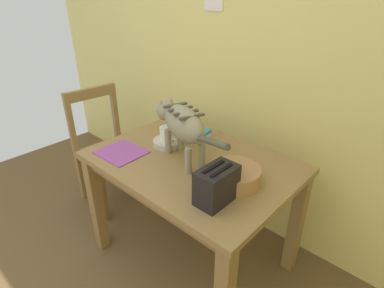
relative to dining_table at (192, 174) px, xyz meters
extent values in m
cube|color=#EDDD7C|center=(-0.15, 0.62, 0.60)|extent=(4.29, 0.10, 2.50)
cube|color=olive|center=(0.00, 0.00, 0.08)|extent=(1.14, 0.81, 0.03)
cube|color=olive|center=(0.00, 0.00, 0.03)|extent=(1.06, 0.73, 0.07)
cube|color=olive|center=(-0.52, -0.35, -0.29)|extent=(0.07, 0.07, 0.71)
cube|color=olive|center=(-0.52, 0.35, -0.29)|extent=(0.07, 0.07, 0.71)
cube|color=olive|center=(0.52, 0.35, -0.29)|extent=(0.07, 0.07, 0.71)
ellipsoid|color=gray|center=(-0.03, -0.04, 0.33)|extent=(0.39, 0.25, 0.18)
cube|color=#4D4939|center=(0.06, -0.07, 0.40)|extent=(0.06, 0.14, 0.01)
cube|color=#4D4939|center=(0.00, -0.05, 0.40)|extent=(0.06, 0.14, 0.01)
cube|color=#4D4939|center=(-0.06, -0.03, 0.40)|extent=(0.06, 0.14, 0.01)
cube|color=#4D4939|center=(-0.12, -0.01, 0.40)|extent=(0.06, 0.14, 0.01)
cylinder|color=gray|center=(-0.16, -0.03, 0.17)|extent=(0.04, 0.04, 0.15)
cylinder|color=gray|center=(-0.13, 0.04, 0.17)|extent=(0.04, 0.04, 0.15)
cylinder|color=gray|center=(0.08, -0.12, 0.17)|extent=(0.04, 0.04, 0.15)
cylinder|color=gray|center=(0.11, -0.04, 0.17)|extent=(0.04, 0.04, 0.15)
sphere|color=gray|center=(-0.24, 0.03, 0.32)|extent=(0.12, 0.12, 0.12)
cone|color=gray|center=(-0.25, 0.00, 0.37)|extent=(0.04, 0.04, 0.05)
cone|color=gray|center=(-0.22, 0.07, 0.37)|extent=(0.04, 0.04, 0.05)
cylinder|color=#4D4939|center=(0.25, -0.13, 0.34)|extent=(0.24, 0.11, 0.09)
cylinder|color=beige|center=(-0.24, 0.03, 0.11)|extent=(0.18, 0.18, 0.03)
cylinder|color=white|center=(-0.24, 0.03, 0.17)|extent=(0.09, 0.09, 0.09)
torus|color=white|center=(-0.18, 0.03, 0.18)|extent=(0.06, 0.01, 0.06)
cube|color=purple|center=(-0.36, -0.22, 0.10)|extent=(0.27, 0.24, 0.01)
cube|color=silver|center=(-0.21, 0.26, 0.11)|extent=(0.19, 0.13, 0.02)
cube|color=#3791BC|center=(-0.21, 0.26, 0.13)|extent=(0.19, 0.13, 0.02)
cylinder|color=#A87749|center=(0.31, -0.03, 0.14)|extent=(0.27, 0.27, 0.09)
cylinder|color=#4B3521|center=(0.31, -0.03, 0.14)|extent=(0.22, 0.22, 0.07)
cube|color=black|center=(0.33, -0.20, 0.18)|extent=(0.12, 0.20, 0.17)
cube|color=black|center=(0.31, -0.20, 0.27)|extent=(0.02, 0.14, 0.01)
cube|color=black|center=(0.36, -0.20, 0.27)|extent=(0.02, 0.14, 0.01)
cube|color=olive|center=(-0.91, 0.02, -0.22)|extent=(0.45, 0.45, 0.04)
cube|color=olive|center=(-1.10, 0.03, 0.24)|extent=(0.07, 0.42, 0.08)
cube|color=olive|center=(-1.08, 0.22, 0.04)|extent=(0.04, 0.04, 0.48)
cube|color=olive|center=(-1.12, -0.15, 0.04)|extent=(0.04, 0.04, 0.48)
cube|color=olive|center=(-0.71, 0.19, -0.44)|extent=(0.04, 0.04, 0.41)
cube|color=olive|center=(-0.74, -0.18, -0.44)|extent=(0.04, 0.04, 0.41)
cube|color=olive|center=(-1.08, 0.22, -0.44)|extent=(0.04, 0.04, 0.41)
cube|color=olive|center=(-1.11, -0.15, -0.44)|extent=(0.04, 0.04, 0.41)
camera|label=1|loc=(1.02, -1.11, 0.98)|focal=28.76mm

